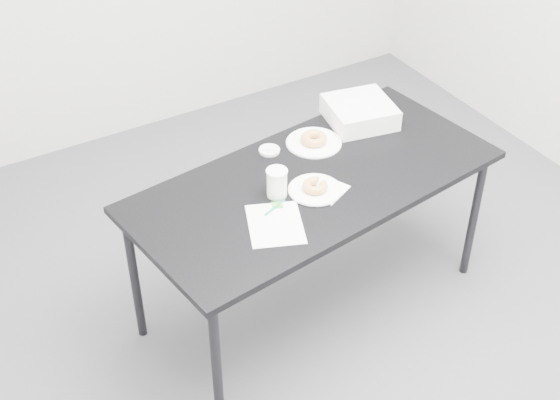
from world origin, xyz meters
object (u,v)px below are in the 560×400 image
table (314,189)px  plate_far (314,143)px  donut_far (314,139)px  bakery_box (360,112)px  pen (275,207)px  donut_near (315,186)px  scorecard (275,224)px  plate_near (315,190)px  coffee_cup (277,183)px

table → plate_far: (0.14, 0.23, 0.06)m
donut_far → bakery_box: 0.29m
pen → donut_near: size_ratio=1.18×
scorecard → donut_far: donut_far is taller
plate_near → donut_far: (0.19, 0.30, 0.02)m
donut_near → donut_far: size_ratio=0.89×
plate_far → bakery_box: 0.30m
scorecard → pen: bearing=82.7°
scorecard → table: bearing=53.4°
donut_near → plate_far: bearing=58.3°
plate_far → donut_far: 0.02m
donut_near → scorecard: bearing=-157.5°
coffee_cup → bakery_box: 0.70m
pen → donut_far: bearing=18.4°
scorecard → plate_far: bearing=64.9°
scorecard → coffee_cup: 0.20m
donut_near → donut_far: donut_far is taller
plate_near → table: bearing=59.4°
donut_near → plate_far: (0.19, 0.30, -0.02)m
donut_near → coffee_cup: (-0.15, 0.06, 0.04)m
pen → donut_far: (0.39, 0.32, 0.02)m
scorecard → pen: pen is taller
plate_near → bakery_box: 0.60m
donut_near → table: bearing=59.4°
donut_far → donut_near: bearing=-121.7°
plate_near → plate_far: size_ratio=0.89×
table → bakery_box: size_ratio=5.80×
table → donut_near: (-0.05, -0.08, 0.08)m
plate_near → donut_near: (0.00, 0.00, 0.02)m
table → coffee_cup: bearing=178.3°
scorecard → coffee_cup: coffee_cup is taller
plate_far → donut_near: bearing=-121.7°
coffee_cup → table: bearing=5.8°
scorecard → donut_far: (0.44, 0.41, 0.03)m
plate_near → pen: bearing=-175.0°
table → plate_far: size_ratio=6.69×
plate_near → donut_near: size_ratio=2.13×
plate_far → coffee_cup: coffee_cup is taller
pen → plate_far: (0.39, 0.32, -0.00)m
scorecard → donut_near: size_ratio=2.55×
donut_near → coffee_cup: coffee_cup is taller
pen → plate_far: bearing=18.4°
scorecard → plate_near: 0.27m
plate_near → coffee_cup: (-0.15, 0.06, 0.06)m
pen → bakery_box: 0.78m
table → bakery_box: 0.53m
table → coffee_cup: (-0.20, -0.02, 0.12)m
bakery_box → plate_near: bearing=-132.1°
donut_far → bakery_box: (0.29, 0.05, 0.02)m
scorecard → pen: 0.10m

